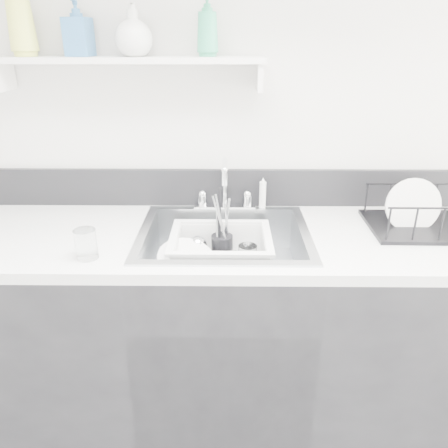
{
  "coord_description": "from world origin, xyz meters",
  "views": [
    {
      "loc": [
        0.02,
        -0.3,
        1.6
      ],
      "look_at": [
        0.0,
        1.14,
        0.98
      ],
      "focal_mm": 35.0,
      "sensor_mm": 36.0,
      "label": 1
    }
  ],
  "objects_px": {
    "wash_tub": "(221,253)",
    "dish_rack": "(426,211)",
    "counter_run": "(224,333)",
    "sink": "(224,255)"
  },
  "relations": [
    {
      "from": "wash_tub",
      "to": "dish_rack",
      "type": "xyz_separation_m",
      "value": [
        0.78,
        0.04,
        0.17
      ]
    },
    {
      "from": "wash_tub",
      "to": "dish_rack",
      "type": "distance_m",
      "value": 0.8
    },
    {
      "from": "wash_tub",
      "to": "dish_rack",
      "type": "height_order",
      "value": "dish_rack"
    },
    {
      "from": "counter_run",
      "to": "wash_tub",
      "type": "bearing_deg",
      "value": 127.78
    },
    {
      "from": "sink",
      "to": "dish_rack",
      "type": "distance_m",
      "value": 0.78
    },
    {
      "from": "dish_rack",
      "to": "wash_tub",
      "type": "bearing_deg",
      "value": -176.45
    },
    {
      "from": "sink",
      "to": "wash_tub",
      "type": "height_order",
      "value": "sink"
    },
    {
      "from": "sink",
      "to": "wash_tub",
      "type": "xyz_separation_m",
      "value": [
        -0.01,
        0.02,
        -0.0
      ]
    },
    {
      "from": "sink",
      "to": "counter_run",
      "type": "bearing_deg",
      "value": 0.0
    },
    {
      "from": "sink",
      "to": "wash_tub",
      "type": "relative_size",
      "value": 1.67
    }
  ]
}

